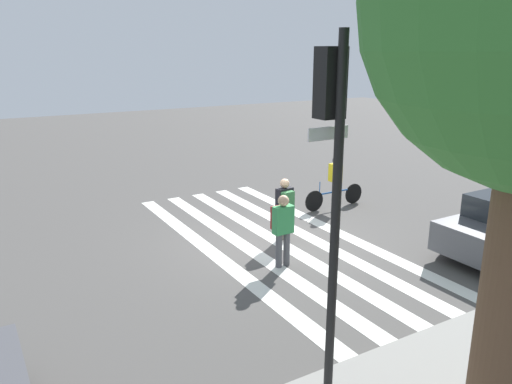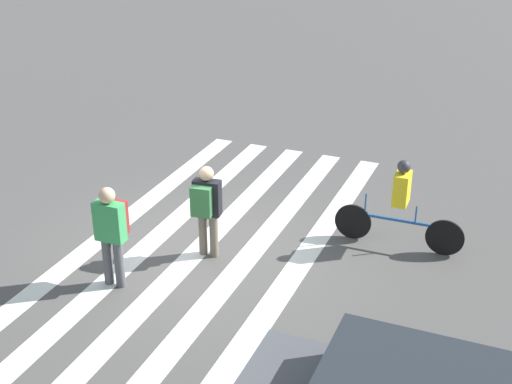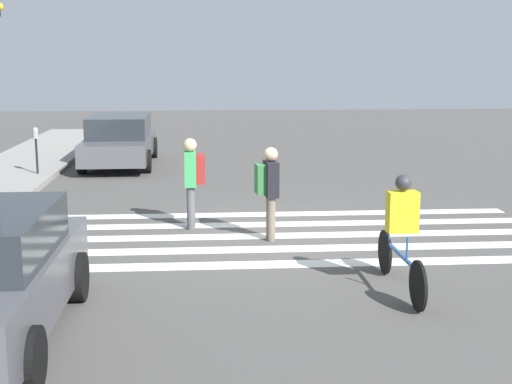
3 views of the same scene
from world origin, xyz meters
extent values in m
plane|color=#4C4947|center=(0.00, 0.00, 0.00)|extent=(60.00, 60.00, 0.00)
cube|color=silver|center=(-1.76, 0.00, 0.00)|extent=(0.40, 10.00, 0.01)
cube|color=silver|center=(-0.88, 0.00, 0.00)|extent=(0.40, 10.00, 0.01)
cube|color=silver|center=(0.00, 0.00, 0.00)|extent=(0.40, 10.00, 0.01)
cube|color=silver|center=(0.88, 0.00, 0.00)|extent=(0.40, 10.00, 0.01)
cube|color=silver|center=(1.76, 0.00, 0.00)|extent=(0.40, 10.00, 0.01)
cylinder|color=#4C4C51|center=(0.61, 1.35, 0.40)|extent=(0.15, 0.15, 0.79)
cylinder|color=#4C4C51|center=(0.82, 1.35, 0.40)|extent=(0.15, 0.15, 0.79)
cube|color=#338C4C|center=(0.72, 1.35, 1.11)|extent=(0.47, 0.21, 0.63)
sphere|color=tan|center=(0.72, 1.35, 1.55)|extent=(0.25, 0.25, 0.25)
cube|color=maroon|center=(0.71, 1.17, 1.11)|extent=(0.35, 0.17, 0.53)
cylinder|color=#6B6051|center=(-0.34, -0.04, 0.38)|extent=(0.14, 0.14, 0.77)
cylinder|color=#6B6051|center=(-0.14, -0.04, 0.38)|extent=(0.14, 0.14, 0.77)
cube|color=black|center=(-0.24, -0.04, 1.07)|extent=(0.47, 0.25, 0.61)
sphere|color=tan|center=(-0.24, -0.04, 1.49)|extent=(0.24, 0.24, 0.24)
cube|color=#2D6638|center=(-0.22, 0.14, 1.07)|extent=(0.35, 0.19, 0.51)
cylinder|color=black|center=(-2.31, -1.52, 0.32)|extent=(0.65, 0.05, 0.64)
cylinder|color=black|center=(-3.88, -1.54, 0.32)|extent=(0.65, 0.05, 0.64)
cube|color=#1E4C8C|center=(-3.10, -1.53, 0.50)|extent=(1.34, 0.06, 0.04)
cylinder|color=#1E4C8C|center=(-3.37, -1.54, 0.66)|extent=(0.03, 0.03, 0.32)
cylinder|color=#1E4C8C|center=(-2.51, -1.52, 0.70)|extent=(0.03, 0.03, 0.40)
cube|color=yellow|center=(-3.10, -1.53, 1.09)|extent=(0.25, 0.40, 0.55)
sphere|color=#333338|center=(-3.10, -1.53, 1.49)|extent=(0.22, 0.22, 0.22)
camera|label=1|loc=(6.50, 10.03, 4.70)|focal=35.00mm
camera|label=2|loc=(-4.94, 9.28, 6.08)|focal=50.00mm
camera|label=3|loc=(-12.19, 1.08, 3.13)|focal=50.00mm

